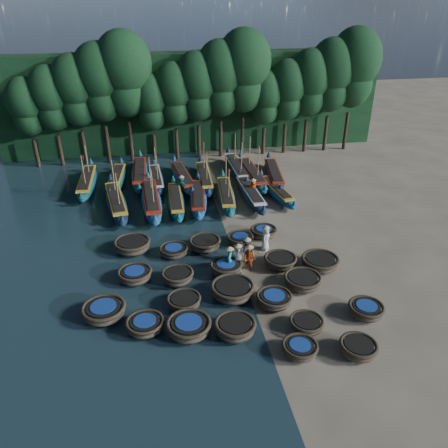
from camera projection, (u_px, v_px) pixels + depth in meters
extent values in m
plane|color=gray|center=(235.00, 257.00, 28.58)|extent=(120.00, 120.00, 0.00)
cube|color=black|center=(193.00, 102.00, 46.70)|extent=(40.00, 3.00, 10.00)
ellipsoid|color=#4C402F|center=(300.00, 350.00, 20.77)|extent=(1.87, 1.87, 0.56)
torus|color=#352D1F|center=(300.00, 346.00, 20.64)|extent=(1.76, 1.76, 0.17)
cylinder|color=black|center=(300.00, 345.00, 20.63)|extent=(1.34, 1.34, 0.05)
cylinder|color=navy|center=(300.00, 345.00, 20.61)|extent=(1.03, 1.03, 0.03)
ellipsoid|color=#4C402F|center=(358.00, 350.00, 20.74)|extent=(1.94, 1.94, 0.64)
torus|color=#352D1F|center=(359.00, 345.00, 20.60)|extent=(1.85, 1.85, 0.19)
cylinder|color=black|center=(359.00, 344.00, 20.58)|extent=(1.39, 1.39, 0.06)
ellipsoid|color=#4C402F|center=(145.00, 326.00, 22.22)|extent=(2.19, 2.19, 0.61)
torus|color=#352D1F|center=(145.00, 322.00, 22.09)|extent=(2.00, 2.00, 0.18)
cylinder|color=black|center=(145.00, 321.00, 22.07)|extent=(1.52, 1.52, 0.06)
cylinder|color=navy|center=(145.00, 321.00, 22.05)|extent=(1.17, 1.17, 0.04)
ellipsoid|color=#4C402F|center=(189.00, 328.00, 21.99)|extent=(2.58, 2.58, 0.71)
torus|color=#352D1F|center=(189.00, 323.00, 21.83)|extent=(2.32, 2.32, 0.22)
cylinder|color=black|center=(189.00, 323.00, 21.81)|extent=(1.77, 1.77, 0.06)
cylinder|color=navy|center=(189.00, 322.00, 21.79)|extent=(1.36, 1.36, 0.04)
ellipsoid|color=#4C402F|center=(235.00, 329.00, 21.95)|extent=(2.48, 2.48, 0.72)
torus|color=#352D1F|center=(235.00, 324.00, 21.79)|extent=(2.15, 2.15, 0.22)
cylinder|color=black|center=(235.00, 323.00, 21.77)|extent=(1.62, 1.62, 0.07)
ellipsoid|color=#4C402F|center=(306.00, 325.00, 22.33)|extent=(2.10, 2.10, 0.56)
torus|color=#352D1F|center=(307.00, 321.00, 22.20)|extent=(1.80, 1.80, 0.17)
cylinder|color=black|center=(307.00, 320.00, 22.19)|extent=(1.37, 1.37, 0.05)
ellipsoid|color=#4C402F|center=(366.00, 311.00, 23.25)|extent=(2.16, 2.16, 0.63)
torus|color=#352D1F|center=(367.00, 307.00, 23.11)|extent=(1.93, 1.93, 0.19)
cylinder|color=black|center=(367.00, 306.00, 23.09)|extent=(1.45, 1.45, 0.06)
cylinder|color=navy|center=(367.00, 305.00, 23.07)|extent=(1.12, 1.12, 0.04)
ellipsoid|color=#4C402F|center=(104.00, 312.00, 23.10)|extent=(2.79, 2.79, 0.70)
torus|color=#352D1F|center=(103.00, 307.00, 22.95)|extent=(2.35, 2.35, 0.21)
cylinder|color=black|center=(103.00, 307.00, 22.93)|extent=(1.80, 1.80, 0.06)
cylinder|color=navy|center=(103.00, 306.00, 22.91)|extent=(1.38, 1.38, 0.04)
ellipsoid|color=#4C402F|center=(184.00, 302.00, 23.95)|extent=(2.16, 2.16, 0.57)
torus|color=#352D1F|center=(184.00, 298.00, 23.83)|extent=(1.91, 1.91, 0.17)
cylinder|color=black|center=(184.00, 298.00, 23.81)|extent=(1.46, 1.46, 0.05)
ellipsoid|color=#4C402F|center=(233.00, 291.00, 24.67)|extent=(2.98, 2.98, 0.76)
torus|color=#352D1F|center=(233.00, 286.00, 24.51)|extent=(2.52, 2.52, 0.23)
cylinder|color=black|center=(233.00, 286.00, 24.48)|extent=(1.92, 1.92, 0.07)
ellipsoid|color=#4C402F|center=(274.00, 300.00, 24.08)|extent=(2.00, 2.00, 0.61)
torus|color=#352D1F|center=(274.00, 296.00, 23.95)|extent=(2.03, 2.03, 0.18)
cylinder|color=black|center=(274.00, 296.00, 23.93)|extent=(1.55, 1.55, 0.06)
cylinder|color=navy|center=(274.00, 295.00, 23.91)|extent=(1.19, 1.19, 0.04)
ellipsoid|color=#4C402F|center=(302.00, 282.00, 25.53)|extent=(2.55, 2.55, 0.68)
torus|color=#352D1F|center=(303.00, 278.00, 25.38)|extent=(2.24, 2.24, 0.21)
cylinder|color=black|center=(303.00, 277.00, 25.36)|extent=(1.70, 1.70, 0.06)
ellipsoid|color=#4C402F|center=(135.00, 276.00, 26.12)|extent=(2.04, 2.04, 0.65)
torus|color=#352D1F|center=(135.00, 272.00, 25.98)|extent=(2.08, 2.08, 0.20)
cylinder|color=black|center=(134.00, 271.00, 25.96)|extent=(1.58, 1.58, 0.06)
cylinder|color=navy|center=(134.00, 271.00, 25.94)|extent=(1.22, 1.22, 0.04)
ellipsoid|color=#4C402F|center=(178.00, 278.00, 25.93)|extent=(2.12, 2.12, 0.69)
torus|color=#352D1F|center=(177.00, 273.00, 25.78)|extent=(1.96, 1.96, 0.21)
cylinder|color=black|center=(177.00, 273.00, 25.76)|extent=(1.47, 1.47, 0.06)
ellipsoid|color=#4C402F|center=(226.00, 269.00, 26.76)|extent=(2.00, 2.00, 0.68)
torus|color=#352D1F|center=(226.00, 264.00, 26.61)|extent=(2.02, 2.02, 0.21)
cylinder|color=black|center=(226.00, 264.00, 26.59)|extent=(1.52, 1.52, 0.06)
cylinder|color=navy|center=(226.00, 263.00, 26.57)|extent=(1.17, 1.17, 0.04)
ellipsoid|color=#4C402F|center=(280.00, 262.00, 27.47)|extent=(2.06, 2.06, 0.65)
torus|color=#352D1F|center=(280.00, 258.00, 27.32)|extent=(2.10, 2.10, 0.20)
cylinder|color=black|center=(281.00, 257.00, 27.31)|extent=(1.59, 1.59, 0.06)
ellipsoid|color=#4C402F|center=(320.00, 263.00, 27.29)|extent=(2.35, 2.35, 0.70)
torus|color=#352D1F|center=(320.00, 259.00, 27.13)|extent=(2.37, 2.37, 0.21)
cylinder|color=black|center=(320.00, 258.00, 27.11)|extent=(1.81, 1.81, 0.06)
ellipsoid|color=#4C402F|center=(132.00, 246.00, 29.07)|extent=(2.68, 2.68, 0.75)
torus|color=#352D1F|center=(132.00, 242.00, 28.90)|extent=(2.45, 2.45, 0.23)
cylinder|color=black|center=(132.00, 241.00, 28.88)|extent=(1.86, 1.86, 0.07)
ellipsoid|color=#4C402F|center=(174.00, 252.00, 28.66)|extent=(2.22, 2.22, 0.56)
torus|color=#352D1F|center=(174.00, 248.00, 28.54)|extent=(1.92, 1.92, 0.17)
cylinder|color=black|center=(174.00, 248.00, 28.52)|extent=(1.47, 1.47, 0.05)
cylinder|color=navy|center=(174.00, 247.00, 28.51)|extent=(1.13, 1.13, 0.03)
ellipsoid|color=#4C402F|center=(205.00, 245.00, 29.27)|extent=(2.01, 2.01, 0.72)
torus|color=#352D1F|center=(205.00, 241.00, 29.11)|extent=(2.17, 2.17, 0.22)
cylinder|color=black|center=(205.00, 240.00, 29.09)|extent=(1.64, 1.64, 0.07)
ellipsoid|color=#4C402F|center=(240.00, 240.00, 29.97)|extent=(2.17, 2.17, 0.58)
torus|color=#352D1F|center=(240.00, 237.00, 29.85)|extent=(1.84, 1.84, 0.18)
cylinder|color=black|center=(240.00, 236.00, 29.83)|extent=(1.40, 1.40, 0.05)
cylinder|color=navy|center=(240.00, 236.00, 29.81)|extent=(1.08, 1.08, 0.04)
ellipsoid|color=#4C402F|center=(264.00, 233.00, 30.84)|extent=(1.96, 1.96, 0.62)
torus|color=#352D1F|center=(264.00, 229.00, 30.70)|extent=(1.90, 1.90, 0.19)
cylinder|color=black|center=(264.00, 229.00, 30.68)|extent=(1.44, 1.44, 0.06)
cylinder|color=navy|center=(264.00, 228.00, 30.67)|extent=(1.11, 1.11, 0.04)
ellipsoid|color=#0F2239|center=(116.00, 203.00, 34.75)|extent=(2.76, 8.50, 1.05)
cone|color=#0F2239|center=(110.00, 177.00, 37.85)|extent=(0.46, 0.46, 0.63)
cone|color=#0F2239|center=(122.00, 218.00, 31.04)|extent=(0.46, 0.46, 0.52)
cube|color=gold|center=(116.00, 198.00, 34.54)|extent=(2.07, 6.58, 0.13)
cube|color=black|center=(116.00, 197.00, 34.51)|extent=(1.67, 5.71, 0.10)
cylinder|color=#997F4C|center=(114.00, 178.00, 35.05)|extent=(0.07, 0.25, 2.93)
cylinder|color=#997F4C|center=(118.00, 191.00, 32.68)|extent=(0.07, 0.25, 2.93)
plane|color=red|center=(118.00, 175.00, 32.13)|extent=(0.00, 0.37, 0.37)
ellipsoid|color=navy|center=(151.00, 201.00, 35.03)|extent=(1.90, 8.72, 1.08)
cone|color=navy|center=(148.00, 174.00, 38.34)|extent=(0.48, 0.48, 0.65)
cone|color=navy|center=(155.00, 217.00, 31.07)|extent=(0.48, 0.48, 0.54)
cube|color=maroon|center=(151.00, 196.00, 34.81)|extent=(1.40, 6.75, 0.13)
cube|color=black|center=(151.00, 195.00, 34.77)|extent=(1.08, 5.88, 0.11)
cylinder|color=#997F4C|center=(150.00, 175.00, 35.36)|extent=(0.08, 0.26, 3.03)
cylinder|color=#997F4C|center=(153.00, 189.00, 32.83)|extent=(0.08, 0.26, 3.03)
plane|color=red|center=(153.00, 172.00, 32.24)|extent=(0.00, 0.38, 0.38)
ellipsoid|color=#0D3F4E|center=(176.00, 201.00, 35.15)|extent=(1.44, 7.42, 0.92)
cone|color=#0D3F4E|center=(173.00, 178.00, 38.02)|extent=(0.41, 0.41, 0.55)
cone|color=#0D3F4E|center=(179.00, 215.00, 31.75)|extent=(0.41, 0.41, 0.46)
cube|color=gold|center=(176.00, 197.00, 34.97)|extent=(1.06, 5.75, 0.11)
cube|color=black|center=(176.00, 196.00, 34.94)|extent=(0.80, 5.00, 0.09)
ellipsoid|color=navy|center=(198.00, 199.00, 35.54)|extent=(2.22, 7.76, 0.96)
cone|color=navy|center=(198.00, 175.00, 38.54)|extent=(0.42, 0.42, 0.57)
cone|color=navy|center=(199.00, 213.00, 31.98)|extent=(0.42, 0.42, 0.48)
cube|color=maroon|center=(198.00, 194.00, 35.35)|extent=(1.66, 6.01, 0.11)
cube|color=black|center=(198.00, 193.00, 35.32)|extent=(1.32, 5.22, 0.10)
ellipsoid|color=#0D3F4E|center=(226.00, 196.00, 36.06)|extent=(2.12, 7.90, 0.98)
cone|color=#0D3F4E|center=(222.00, 172.00, 39.11)|extent=(0.43, 0.43, 0.59)
cone|color=#0D3F4E|center=(230.00, 210.00, 32.43)|extent=(0.43, 0.43, 0.49)
cube|color=gold|center=(226.00, 191.00, 35.86)|extent=(1.58, 6.12, 0.12)
cube|color=black|center=(226.00, 190.00, 35.83)|extent=(1.24, 5.31, 0.10)
cylinder|color=#997F4C|center=(226.00, 173.00, 36.36)|extent=(0.07, 0.23, 2.73)
cylinder|color=#997F4C|center=(229.00, 185.00, 34.04)|extent=(0.07, 0.23, 2.73)
plane|color=red|center=(231.00, 171.00, 33.50)|extent=(0.00, 0.34, 0.34)
ellipsoid|color=#0F2239|center=(250.00, 194.00, 36.29)|extent=(1.70, 7.82, 0.97)
cone|color=#0F2239|center=(240.00, 171.00, 39.27)|extent=(0.43, 0.43, 0.58)
cone|color=#0F2239|center=(264.00, 208.00, 32.74)|extent=(0.43, 0.43, 0.49)
cube|color=silver|center=(251.00, 190.00, 36.10)|extent=(1.25, 6.06, 0.12)
cube|color=black|center=(251.00, 189.00, 36.06)|extent=(0.96, 5.27, 0.10)
ellipsoid|color=navy|center=(276.00, 192.00, 36.90)|extent=(2.19, 7.17, 0.88)
cone|color=navy|center=(261.00, 171.00, 39.54)|extent=(0.39, 0.39, 0.53)
cone|color=navy|center=(294.00, 203.00, 33.75)|extent=(0.39, 0.39, 0.44)
cube|color=gold|center=(276.00, 188.00, 36.73)|extent=(1.64, 5.55, 0.11)
cube|color=black|center=(277.00, 187.00, 36.70)|extent=(1.31, 4.82, 0.09)
ellipsoid|color=#0D3F4E|center=(87.00, 183.00, 38.46)|extent=(1.53, 8.19, 1.02)
cone|color=#0D3F4E|center=(91.00, 161.00, 41.62)|extent=(0.45, 0.45, 0.61)
cone|color=#0D3F4E|center=(81.00, 195.00, 34.69)|extent=(0.45, 0.45, 0.51)
cube|color=gold|center=(86.00, 178.00, 38.26)|extent=(1.12, 6.35, 0.12)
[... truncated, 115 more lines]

